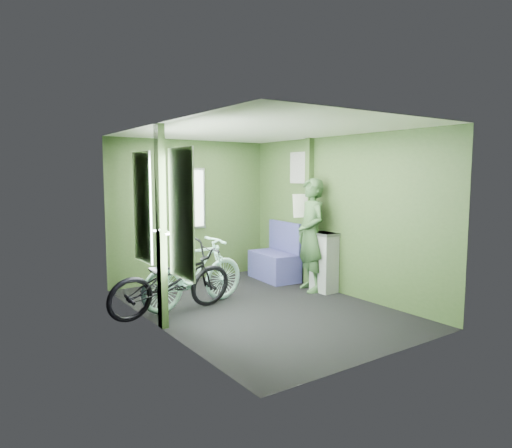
{
  "coord_description": "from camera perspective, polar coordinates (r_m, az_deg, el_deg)",
  "views": [
    {
      "loc": [
        -3.36,
        -4.78,
        1.75
      ],
      "look_at": [
        0.0,
        0.1,
        1.1
      ],
      "focal_mm": 32.0,
      "sensor_mm": 36.0,
      "label": 1
    }
  ],
  "objects": [
    {
      "name": "passenger",
      "position": [
        6.85,
        6.9,
        -1.35
      ],
      "size": [
        0.55,
        0.72,
        1.69
      ],
      "rotation": [
        0.0,
        0.0,
        -1.84
      ],
      "color": "#31512C",
      "rests_on": "ground"
    },
    {
      "name": "room",
      "position": [
        5.86,
        0.04,
        3.19
      ],
      "size": [
        4.0,
        4.02,
        2.31
      ],
      "color": "black",
      "rests_on": "ground"
    },
    {
      "name": "bicycle_mint",
      "position": [
        6.19,
        -7.59,
        -10.23
      ],
      "size": [
        1.61,
        0.7,
        0.96
      ],
      "primitive_type": "imported",
      "rotation": [
        0.0,
        -0.06,
        1.7
      ],
      "color": "#A2E3D1",
      "rests_on": "ground"
    },
    {
      "name": "bench_seat",
      "position": [
        7.63,
        2.44,
        -4.83
      ],
      "size": [
        0.58,
        0.94,
        0.95
      ],
      "rotation": [
        0.0,
        0.0,
        -0.09
      ],
      "color": "navy",
      "rests_on": "ground"
    },
    {
      "name": "waste_box",
      "position": [
        6.88,
        8.5,
        -4.75
      ],
      "size": [
        0.26,
        0.37,
        0.89
      ],
      "primitive_type": "cube",
      "color": "gray",
      "rests_on": "ground"
    },
    {
      "name": "bicycle_black",
      "position": [
        5.91,
        -10.28,
        -11.06
      ],
      "size": [
        1.72,
        0.85,
        0.97
      ],
      "primitive_type": "imported",
      "rotation": [
        0.0,
        -0.19,
        1.64
      ],
      "color": "black",
      "rests_on": "ground"
    }
  ]
}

